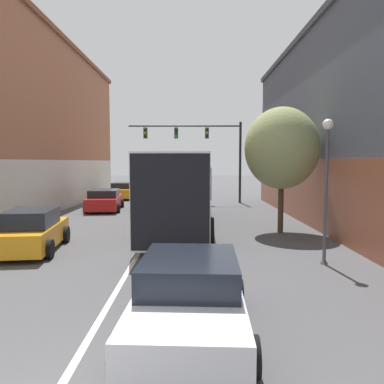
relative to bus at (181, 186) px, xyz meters
name	(u,v)px	position (x,y,z in m)	size (l,w,h in m)	color
lane_center_line	(154,226)	(-1.30, -0.18, -1.92)	(0.14, 40.74, 0.01)	silver
bus	(181,186)	(0.00, 0.00, 0.00)	(3.14, 12.63, 3.42)	silver
hatchback_foreground	(189,298)	(0.47, -11.30, -1.27)	(2.29, 4.24, 1.37)	silver
parked_car_left_near	(32,231)	(-5.02, -5.07, -1.23)	(2.26, 4.09, 1.46)	orange
parked_car_left_mid	(123,191)	(-5.25, 13.58, -1.27)	(2.06, 4.40, 1.35)	orange
parked_car_left_far	(104,200)	(-5.06, 5.86, -1.28)	(2.46, 4.51, 1.33)	red
traffic_signal_gantry	(201,142)	(1.25, 10.18, 2.60)	(8.41, 0.36, 6.03)	black
street_lamp	(326,181)	(4.52, -6.72, 0.60)	(0.31, 0.31, 4.36)	#47474C
street_tree_near	(281,148)	(4.40, -1.60, 1.75)	(3.21, 2.89, 5.44)	#4C3823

